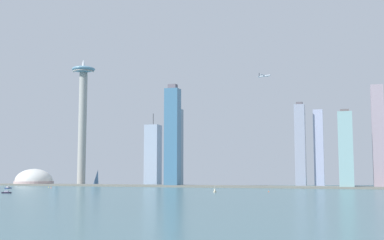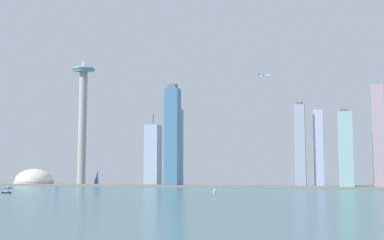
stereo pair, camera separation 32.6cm
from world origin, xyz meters
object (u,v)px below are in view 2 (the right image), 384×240
at_px(stadium_dome, 35,181).
at_px(channel_buoy_0, 49,187).
at_px(boat_1, 215,191).
at_px(boat_2, 8,188).
at_px(skyscraper_3, 172,136).
at_px(skyscraper_5, 378,136).
at_px(observation_tower, 83,101).
at_px(skyscraper_0, 177,147).
at_px(skyscraper_7, 346,150).
at_px(skyscraper_6, 55,171).
at_px(skyscraper_8, 153,155).
at_px(channel_buoy_1, 269,191).
at_px(skyscraper_4, 96,173).
at_px(channel_buoy_2, 51,187).
at_px(skyscraper_2, 319,148).
at_px(skyscraper_1, 300,145).
at_px(airplane, 264,76).
at_px(boat_0, 6,192).

height_order(stadium_dome, channel_buoy_0, stadium_dome).
bearing_deg(boat_1, boat_2, -91.93).
height_order(skyscraper_3, skyscraper_5, skyscraper_3).
xyz_separation_m(observation_tower, skyscraper_0, (194.58, 23.01, -95.39)).
relative_size(skyscraper_7, channel_buoy_0, 58.89).
bearing_deg(skyscraper_6, skyscraper_3, -14.30).
height_order(skyscraper_3, boat_2, skyscraper_3).
relative_size(skyscraper_8, channel_buoy_1, 60.18).
height_order(boat_2, channel_buoy_0, boat_2).
xyz_separation_m(skyscraper_4, channel_buoy_0, (-0.96, -165.70, -22.47)).
xyz_separation_m(observation_tower, skyscraper_6, (-91.99, 46.29, -141.84)).
relative_size(skyscraper_5, channel_buoy_2, 61.40).
relative_size(skyscraper_2, skyscraper_8, 1.00).
bearing_deg(skyscraper_4, boat_2, -98.96).
relative_size(skyscraper_2, boat_2, 8.28).
bearing_deg(skyscraper_0, channel_buoy_2, -132.18).
relative_size(skyscraper_8, channel_buoy_2, 51.23).
bearing_deg(skyscraper_1, skyscraper_4, -177.73).
bearing_deg(skyscraper_6, skyscraper_2, 1.96).
xyz_separation_m(skyscraper_0, skyscraper_2, (263.65, 42.08, -2.80)).
relative_size(skyscraper_1, skyscraper_3, 0.83).
xyz_separation_m(skyscraper_1, skyscraper_6, (-518.08, -4.11, -48.87)).
relative_size(boat_2, channel_buoy_0, 7.86).
distance_m(skyscraper_5, boat_1, 323.99).
bearing_deg(boat_1, skyscraper_1, 167.87).
distance_m(skyscraper_6, airplane, 521.14).
height_order(skyscraper_1, skyscraper_2, skyscraper_1).
relative_size(skyscraper_1, skyscraper_4, 2.89).
distance_m(observation_tower, skyscraper_7, 518.67).
bearing_deg(skyscraper_3, skyscraper_0, 100.37).
distance_m(skyscraper_2, skyscraper_3, 271.78).
bearing_deg(skyscraper_8, skyscraper_1, 4.74).
distance_m(channel_buoy_0, airplane, 414.00).
bearing_deg(skyscraper_8, skyscraper_7, -9.93).
distance_m(skyscraper_3, airplane, 212.88).
bearing_deg(channel_buoy_0, skyscraper_0, 40.52).
xyz_separation_m(skyscraper_1, channel_buoy_2, (-392.45, -205.01, -75.01)).
height_order(observation_tower, channel_buoy_0, observation_tower).
bearing_deg(channel_buoy_2, skyscraper_5, 15.18).
bearing_deg(channel_buoy_2, skyscraper_0, 47.82).
relative_size(skyscraper_2, skyscraper_7, 1.11).
height_order(stadium_dome, skyscraper_1, skyscraper_1).
height_order(skyscraper_0, skyscraper_3, skyscraper_3).
distance_m(skyscraper_4, skyscraper_7, 498.41).
bearing_deg(boat_1, skyscraper_8, -138.48).
xyz_separation_m(observation_tower, skyscraper_8, (142.90, 26.92, -109.74)).
height_order(skyscraper_7, boat_0, skyscraper_7).
bearing_deg(stadium_dome, skyscraper_2, 7.40).
distance_m(skyscraper_1, skyscraper_5, 146.53).
relative_size(skyscraper_2, boat_0, 11.44).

